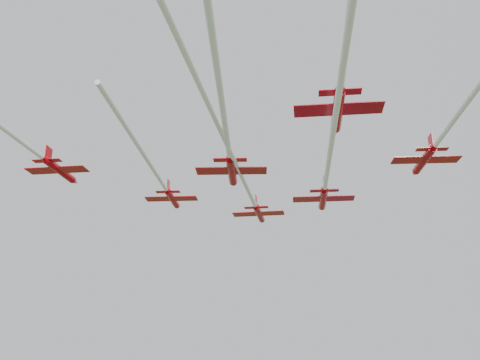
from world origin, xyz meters
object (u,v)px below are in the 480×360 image
(jet_lead, at_px, (245,183))
(jet_row3_mid, at_px, (224,120))
(jet_row3_right, at_px, (476,91))
(jet_row4_right, at_px, (344,62))
(jet_row3_left, at_px, (16,137))
(jet_row2_left, at_px, (161,180))
(jet_row2_right, at_px, (329,158))

(jet_lead, xyz_separation_m, jet_row3_mid, (4.79, -20.36, -0.00))
(jet_lead, distance_m, jet_row3_mid, 20.92)
(jet_lead, distance_m, jet_row3_right, 34.66)
(jet_row3_mid, relative_size, jet_row4_right, 1.29)
(jet_row3_left, height_order, jet_row3_right, jet_row3_right)
(jet_row2_left, distance_m, jet_row3_right, 42.83)
(jet_row2_right, distance_m, jet_row4_right, 17.80)
(jet_row3_left, height_order, jet_row4_right, jet_row4_right)
(jet_row2_right, bearing_deg, jet_row4_right, -88.41)
(jet_lead, xyz_separation_m, jet_row2_right, (13.81, -8.88, -1.25))
(jet_row2_left, height_order, jet_row3_left, jet_row3_left)
(jet_row2_left, relative_size, jet_row2_right, 0.65)
(jet_row3_right, bearing_deg, jet_row3_left, 171.04)
(jet_lead, distance_m, jet_row2_left, 12.02)
(jet_row2_right, relative_size, jet_row3_left, 1.32)
(jet_row3_right, bearing_deg, jet_row2_right, 134.71)
(jet_row3_mid, height_order, jet_row4_right, jet_row4_right)
(jet_row2_right, height_order, jet_row3_left, jet_row3_left)
(jet_row2_left, bearing_deg, jet_row2_right, -25.28)
(jet_lead, bearing_deg, jet_row4_right, -65.32)
(jet_row3_mid, bearing_deg, jet_row2_left, 117.67)
(jet_row2_right, height_order, jet_row3_mid, jet_row3_mid)
(jet_row3_right, bearing_deg, jet_lead, 132.97)
(jet_row3_right, bearing_deg, jet_row2_left, 146.11)
(jet_row2_right, relative_size, jet_row3_right, 0.97)
(jet_row3_left, distance_m, jet_row4_right, 38.15)
(jet_lead, distance_m, jet_row2_right, 16.46)
(jet_row2_right, xyz_separation_m, jet_row3_mid, (-9.02, -11.48, 1.25))
(jet_lead, bearing_deg, jet_row3_right, -41.63)
(jet_row4_right, bearing_deg, jet_row2_right, 92.39)
(jet_row2_left, distance_m, jet_row3_mid, 22.24)
(jet_lead, xyz_separation_m, jet_row3_left, (-19.62, -24.04, 0.10))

